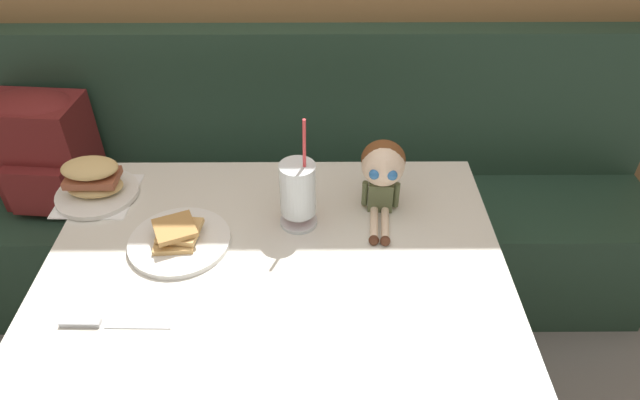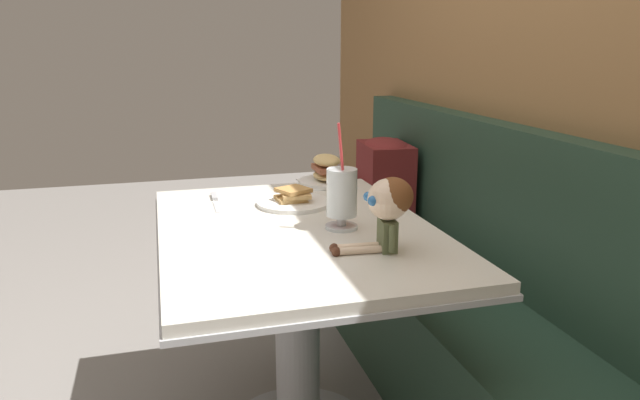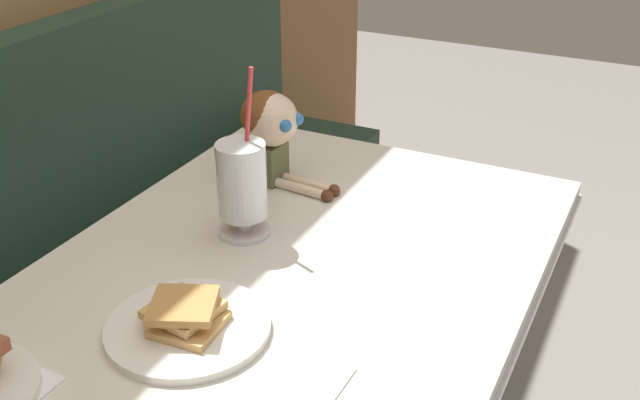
# 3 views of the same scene
# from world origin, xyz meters

# --- Properties ---
(wood_panel_wall) EXTENTS (4.40, 0.08, 2.40)m
(wood_panel_wall) POSITION_xyz_m (0.00, 1.05, 1.20)
(wood_panel_wall) COLOR olive
(wood_panel_wall) RESTS_ON ground
(booth_bench) EXTENTS (2.60, 0.48, 1.00)m
(booth_bench) POSITION_xyz_m (0.00, 0.81, 0.33)
(booth_bench) COLOR #233D2D
(booth_bench) RESTS_ON ground
(diner_table) EXTENTS (1.11, 0.81, 0.74)m
(diner_table) POSITION_xyz_m (0.00, 0.18, 0.54)
(diner_table) COLOR silver
(diner_table) RESTS_ON ground
(toast_plate) EXTENTS (0.25, 0.25, 0.06)m
(toast_plate) POSITION_xyz_m (-0.24, 0.23, 0.76)
(toast_plate) COLOR white
(toast_plate) RESTS_ON diner_table
(milkshake_glass) EXTENTS (0.10, 0.10, 0.32)m
(milkshake_glass) POSITION_xyz_m (0.05, 0.30, 0.84)
(milkshake_glass) COLOR silver
(milkshake_glass) RESTS_ON diner_table
(sandwich_plate) EXTENTS (0.22, 0.22, 0.12)m
(sandwich_plate) POSITION_xyz_m (-0.50, 0.42, 0.79)
(sandwich_plate) COLOR white
(sandwich_plate) RESTS_ON diner_table
(butter_knife) EXTENTS (0.24, 0.02, 0.01)m
(butter_knife) POSITION_xyz_m (-0.37, -0.02, 0.74)
(butter_knife) COLOR silver
(butter_knife) RESTS_ON diner_table
(seated_doll) EXTENTS (0.12, 0.22, 0.20)m
(seated_doll) POSITION_xyz_m (0.27, 0.36, 0.87)
(seated_doll) COLOR #5B6642
(seated_doll) RESTS_ON diner_table
(backpack) EXTENTS (0.32, 0.27, 0.41)m
(backpack) POSITION_xyz_m (-0.81, 0.78, 0.66)
(backpack) COLOR maroon
(backpack) RESTS_ON booth_bench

